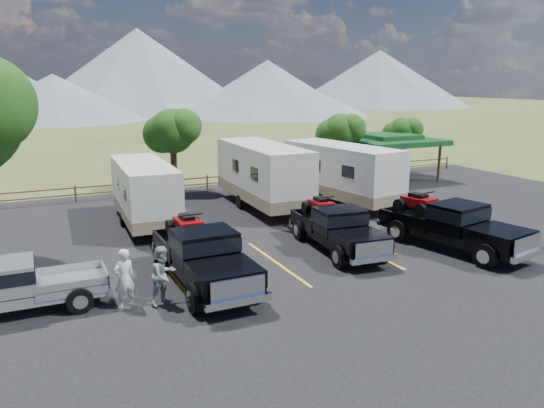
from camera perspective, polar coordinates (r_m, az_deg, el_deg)
name	(u,v)px	position (r m, az deg, el deg)	size (l,w,h in m)	color
ground	(382,292)	(18.40, 11.71, -9.21)	(320.00, 320.00, 0.00)	#4B5B26
asphalt_lot	(335,264)	(20.70, 6.74, -6.40)	(44.00, 34.00, 0.04)	black
stall_lines	(321,256)	(21.50, 5.34, -5.55)	(12.12, 5.50, 0.01)	yellow
tree_ne_a	(340,133)	(36.32, 7.35, 7.63)	(3.11, 2.92, 4.76)	black
tree_ne_b	(402,133)	(40.64, 13.81, 7.44)	(2.77, 2.59, 4.27)	black
tree_north	(172,131)	(33.73, -10.70, 7.70)	(3.46, 3.24, 5.25)	black
rail_fence	(236,179)	(34.91, -3.85, 2.72)	(36.12, 0.12, 1.00)	brown
pavilion	(388,140)	(38.67, 12.42, 6.73)	(6.20, 6.20, 3.22)	brown
mountain_range	(33,75)	(119.53, -24.35, 12.49)	(209.00, 71.00, 20.00)	slate
rig_left	(203,254)	(18.45, -7.48, -5.37)	(2.35, 6.55, 2.18)	black
rig_center	(337,227)	(22.08, 6.98, -2.47)	(2.54, 6.16, 2.01)	black
rig_right	(452,224)	(23.23, 18.75, -2.06)	(3.32, 6.86, 2.20)	black
trailer_left	(144,193)	(26.19, -13.56, 1.16)	(2.57, 8.79, 3.05)	silver
trailer_center	(263,175)	(28.96, -0.98, 3.12)	(2.86, 10.05, 3.49)	silver
trailer_right	(341,173)	(30.13, 7.44, 3.28)	(3.67, 9.74, 3.37)	silver
pickup_silver	(16,286)	(17.85, -25.82, -7.96)	(5.44, 1.95, 1.63)	#A8ACB1
person_a	(124,278)	(17.03, -15.61, -7.73)	(0.69, 0.45, 1.90)	silver
person_b	(164,275)	(17.02, -11.59, -7.51)	(0.92, 0.72, 1.90)	gray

